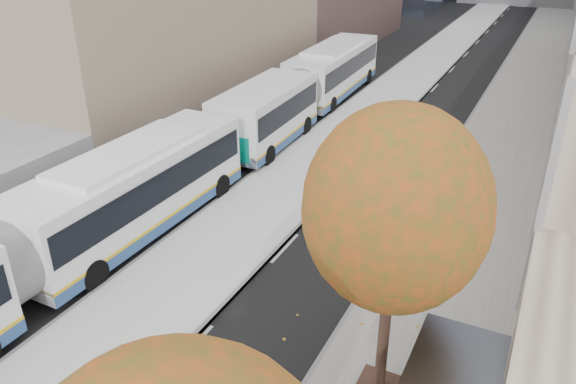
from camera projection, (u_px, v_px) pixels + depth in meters
The scene contains 6 objects.
bus_platform at pixel (374, 110), 35.30m from camera, with size 4.25×150.00×0.15m, color silver.
sidewalk at pixel (507, 130), 32.15m from camera, with size 4.75×150.00×0.08m, color gray.
tree_c at pixel (396, 210), 12.35m from camera, with size 4.20×4.20×7.28m.
bus_near at pixel (43, 243), 17.78m from camera, with size 3.09×19.31×3.21m.
bus_far at pixel (309, 86), 34.09m from camera, with size 3.48×19.45×3.23m.
distant_car at pixel (360, 69), 42.72m from camera, with size 1.38×3.42×1.17m, color silver.
Camera 1 is at (6.29, 2.17, 11.08)m, focal length 35.00 mm.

